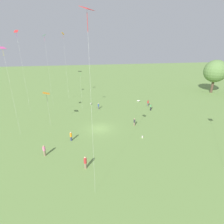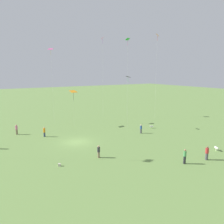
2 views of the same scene
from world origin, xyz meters
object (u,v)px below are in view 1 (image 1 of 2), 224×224
object	(u,v)px
person_3	(44,151)
kite_7	(17,38)
kite_6	(46,94)
kite_2	(45,40)
person_0	(148,103)
person_6	(134,122)
person_1	(85,163)
kite_4	(3,53)
person_5	(71,136)
picnic_bag_0	(142,137)
dog_1	(91,103)
person_2	(151,107)
kite_3	(80,73)
person_4	(98,106)
dog_0	(138,101)
kite_5	(63,40)
kite_0	(88,25)

from	to	relation	value
person_3	kite_7	size ratio (longest dim) A/B	0.09
kite_6	kite_2	bearing A→B (deg)	40.52
person_0	person_6	xyz separation A→B (m)	(11.07, -7.58, -0.06)
person_1	kite_4	distance (m)	21.63
kite_2	kite_4	world-z (taller)	kite_2
person_5	picnic_bag_0	size ratio (longest dim) A/B	4.45
person_6	dog_1	distance (m)	17.23
person_1	person_2	distance (m)	26.11
kite_3	dog_1	xyz separation A→B (m)	(-3.87, 2.53, -9.01)
person_3	kite_3	distance (m)	21.69
kite_7	person_4	bearing A→B (deg)	56.59
person_4	kite_2	xyz separation A→B (m)	(-5.36, -11.96, 15.84)
person_2	person_3	bearing A→B (deg)	14.59
person_6	person_1	bearing A→B (deg)	-59.94
person_1	person_4	world-z (taller)	person_1
person_2	person_0	bearing A→B (deg)	-119.05
dog_0	dog_1	xyz separation A→B (m)	(-0.44, -13.88, -0.03)
person_1	kite_6	distance (m)	17.19
person_6	kite_6	bearing A→B (deg)	-118.34
dog_0	kite_3	bearing A→B (deg)	-46.23
person_5	kite_2	world-z (taller)	kite_2
person_6	kite_2	distance (m)	29.27
kite_4	dog_0	world-z (taller)	kite_4
person_6	kite_5	distance (m)	30.38
person_1	person_5	distance (m)	8.14
kite_2	dog_0	size ratio (longest dim) A/B	22.61
person_1	picnic_bag_0	world-z (taller)	person_1
person_1	kite_3	world-z (taller)	kite_3
person_0	kite_2	world-z (taller)	kite_2
kite_3	picnic_bag_0	world-z (taller)	kite_3
kite_5	dog_0	bearing A→B (deg)	-92.40
person_1	person_3	distance (m)	7.16
kite_7	picnic_bag_0	size ratio (longest dim) A/B	49.40
person_5	person_0	bearing A→B (deg)	105.07
person_4	kite_4	world-z (taller)	kite_4
person_1	kite_2	distance (m)	33.20
person_4	dog_1	world-z (taller)	person_4
person_0	kite_6	xyz separation A→B (m)	(7.59, -24.54, 5.95)
person_6	kite_5	bearing A→B (deg)	-164.68
person_1	person_3	xyz separation A→B (m)	(-4.14, -5.84, -0.04)
kite_5	kite_7	xyz separation A→B (m)	(8.36, -9.34, 0.17)
kite_4	person_0	bearing A→B (deg)	8.76
dog_1	person_3	bearing A→B (deg)	89.87
person_0	person_2	size ratio (longest dim) A/B	0.97
picnic_bag_0	person_3	bearing A→B (deg)	-82.34
person_6	kite_0	size ratio (longest dim) A/B	0.09
person_1	person_2	xyz separation A→B (m)	(-19.22, 17.67, -0.00)
kite_0	picnic_bag_0	world-z (taller)	kite_0
kite_2	person_0	bearing A→B (deg)	116.18
person_2	dog_1	xyz separation A→B (m)	(-7.67, -14.51, -0.57)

